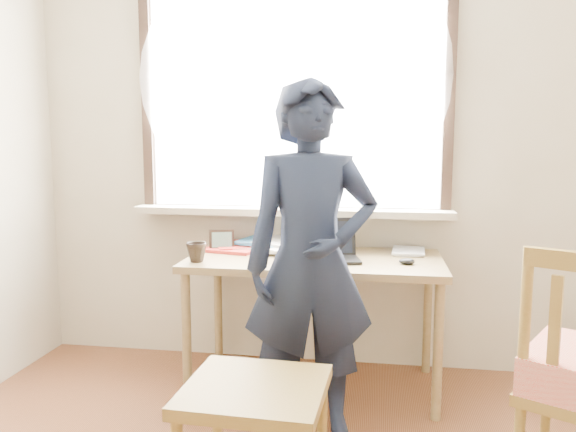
% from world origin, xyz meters
% --- Properties ---
extents(room_shell, '(3.52, 4.02, 2.61)m').
position_xyz_m(room_shell, '(-0.02, 0.20, 1.64)').
color(room_shell, '#B9AF95').
rests_on(room_shell, ground).
extents(desk, '(1.34, 0.67, 0.72)m').
position_xyz_m(desk, '(-0.03, 1.63, 0.64)').
color(desk, olive).
rests_on(desk, ground).
extents(laptop, '(0.35, 0.31, 0.21)m').
position_xyz_m(laptop, '(0.05, 1.59, 0.77)').
color(laptop, black).
rests_on(laptop, desk).
extents(mug_white, '(0.18, 0.18, 0.10)m').
position_xyz_m(mug_white, '(-0.14, 1.83, 0.77)').
color(mug_white, white).
rests_on(mug_white, desk).
extents(mug_dark, '(0.15, 0.15, 0.10)m').
position_xyz_m(mug_dark, '(-0.61, 1.42, 0.77)').
color(mug_dark, black).
rests_on(mug_dark, desk).
extents(mouse, '(0.08, 0.06, 0.03)m').
position_xyz_m(mouse, '(0.45, 1.53, 0.73)').
color(mouse, black).
rests_on(mouse, desk).
extents(desk_clutter, '(0.81, 0.58, 0.05)m').
position_xyz_m(desk_clutter, '(-0.37, 1.80, 0.74)').
color(desk_clutter, white).
rests_on(desk_clutter, desk).
extents(book_a, '(0.23, 0.29, 0.03)m').
position_xyz_m(book_a, '(-0.44, 1.85, 0.73)').
color(book_a, white).
rests_on(book_a, desk).
extents(book_b, '(0.19, 0.25, 0.02)m').
position_xyz_m(book_b, '(0.39, 1.84, 0.73)').
color(book_b, white).
rests_on(book_b, desk).
extents(picture_frame, '(0.14, 0.05, 0.11)m').
position_xyz_m(picture_frame, '(-0.57, 1.73, 0.77)').
color(picture_frame, black).
rests_on(picture_frame, desk).
extents(work_chair, '(0.50, 0.48, 0.49)m').
position_xyz_m(work_chair, '(-0.11, 0.52, 0.42)').
color(work_chair, olive).
rests_on(work_chair, ground).
extents(person, '(0.66, 0.51, 1.60)m').
position_xyz_m(person, '(0.02, 1.10, 0.80)').
color(person, black).
rests_on(person, ground).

